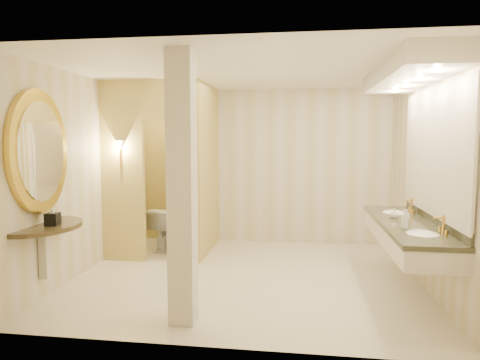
% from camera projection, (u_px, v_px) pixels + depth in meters
% --- Properties ---
extents(floor, '(4.50, 4.50, 0.00)m').
position_uv_depth(floor, '(246.00, 276.00, 5.75)').
color(floor, beige).
rests_on(floor, ground).
extents(ceiling, '(4.50, 4.50, 0.00)m').
position_uv_depth(ceiling, '(247.00, 72.00, 5.49)').
color(ceiling, white).
rests_on(ceiling, wall_back).
extents(wall_back, '(4.50, 0.02, 2.70)m').
position_uv_depth(wall_back, '(260.00, 166.00, 7.59)').
color(wall_back, beige).
rests_on(wall_back, floor).
extents(wall_front, '(4.50, 0.02, 2.70)m').
position_uv_depth(wall_front, '(218.00, 197.00, 3.65)').
color(wall_front, beige).
rests_on(wall_front, floor).
extents(wall_left, '(0.02, 4.00, 2.70)m').
position_uv_depth(wall_left, '(86.00, 174.00, 5.93)').
color(wall_left, beige).
rests_on(wall_left, floor).
extents(wall_right, '(0.02, 4.00, 2.70)m').
position_uv_depth(wall_right, '(426.00, 179.00, 5.31)').
color(wall_right, beige).
rests_on(wall_right, floor).
extents(toilet_closet, '(1.50, 1.55, 2.70)m').
position_uv_depth(toilet_closet, '(183.00, 168.00, 6.73)').
color(toilet_closet, '#E1D075').
rests_on(toilet_closet, floor).
extents(wall_sconce, '(0.14, 0.14, 0.42)m').
position_uv_depth(wall_sconce, '(120.00, 146.00, 6.27)').
color(wall_sconce, gold).
rests_on(wall_sconce, toilet_closet).
extents(vanity, '(0.75, 2.54, 2.09)m').
position_uv_depth(vanity, '(412.00, 157.00, 4.93)').
color(vanity, beige).
rests_on(vanity, floor).
extents(console_shelf, '(1.07, 1.07, 1.99)m').
position_uv_depth(console_shelf, '(40.00, 183.00, 4.81)').
color(console_shelf, black).
rests_on(console_shelf, floor).
extents(pillar, '(0.25, 0.25, 2.70)m').
position_uv_depth(pillar, '(182.00, 189.00, 4.19)').
color(pillar, beige).
rests_on(pillar, floor).
extents(tissue_box, '(0.15, 0.15, 0.14)m').
position_uv_depth(tissue_box, '(53.00, 219.00, 4.80)').
color(tissue_box, black).
rests_on(tissue_box, console_shelf).
extents(toilet, '(0.52, 0.75, 0.70)m').
position_uv_depth(toilet, '(167.00, 228.00, 7.14)').
color(toilet, white).
rests_on(toilet, floor).
extents(soap_bottle_a, '(0.06, 0.06, 0.12)m').
position_uv_depth(soap_bottle_a, '(407.00, 215.00, 5.13)').
color(soap_bottle_a, beige).
rests_on(soap_bottle_a, vanity).
extents(soap_bottle_b, '(0.11, 0.11, 0.13)m').
position_uv_depth(soap_bottle_b, '(394.00, 213.00, 5.21)').
color(soap_bottle_b, silver).
rests_on(soap_bottle_b, vanity).
extents(soap_bottle_c, '(0.10, 0.11, 0.21)m').
position_uv_depth(soap_bottle_c, '(405.00, 219.00, 4.62)').
color(soap_bottle_c, '#C6B28C').
rests_on(soap_bottle_c, vanity).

